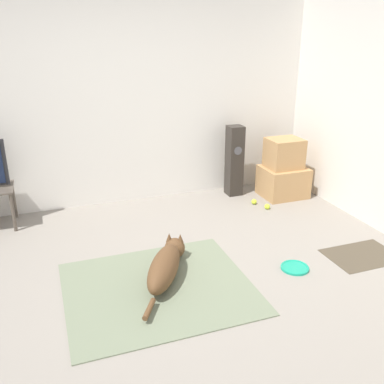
{
  "coord_description": "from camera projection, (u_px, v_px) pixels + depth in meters",
  "views": [
    {
      "loc": [
        -0.73,
        -2.94,
        2.04
      ],
      "look_at": [
        0.68,
        0.96,
        0.45
      ],
      "focal_mm": 40.0,
      "sensor_mm": 36.0,
      "label": 1
    }
  ],
  "objects": [
    {
      "name": "area_rug",
      "position": [
        158.0,
        288.0,
        3.58
      ],
      "size": [
        1.54,
        1.34,
        0.01
      ],
      "color": "slate",
      "rests_on": "ground_plane"
    },
    {
      "name": "door_mat",
      "position": [
        362.0,
        255.0,
        4.1
      ],
      "size": [
        0.68,
        0.48,
        0.01
      ],
      "color": "#4C4233",
      "rests_on": "ground_plane"
    },
    {
      "name": "cardboard_box_upper",
      "position": [
        284.0,
        153.0,
        5.38
      ],
      "size": [
        0.42,
        0.36,
        0.37
      ],
      "color": "tan",
      "rests_on": "cardboard_box_lower"
    },
    {
      "name": "frisbee",
      "position": [
        295.0,
        268.0,
        3.87
      ],
      "size": [
        0.25,
        0.25,
        0.03
      ],
      "color": "#199E7A",
      "rests_on": "ground_plane"
    },
    {
      "name": "wall_back",
      "position": [
        104.0,
        99.0,
        4.93
      ],
      "size": [
        8.0,
        0.06,
        2.55
      ],
      "color": "silver",
      "rests_on": "ground_plane"
    },
    {
      "name": "ground_plane",
      "position": [
        155.0,
        291.0,
        3.54
      ],
      "size": [
        12.0,
        12.0,
        0.0
      ],
      "primitive_type": "plane",
      "color": "gray"
    },
    {
      "name": "cardboard_box_lower",
      "position": [
        283.0,
        182.0,
        5.52
      ],
      "size": [
        0.55,
        0.47,
        0.38
      ],
      "color": "tan",
      "rests_on": "ground_plane"
    },
    {
      "name": "dog",
      "position": [
        166.0,
        265.0,
        3.68
      ],
      "size": [
        0.62,
        0.98,
        0.26
      ],
      "color": "brown",
      "rests_on": "area_rug"
    },
    {
      "name": "tennis_ball_by_boxes",
      "position": [
        254.0,
        202.0,
        5.3
      ],
      "size": [
        0.07,
        0.07,
        0.07
      ],
      "color": "#C6E033",
      "rests_on": "ground_plane"
    },
    {
      "name": "tennis_ball_near_speaker",
      "position": [
        267.0,
        207.0,
        5.15
      ],
      "size": [
        0.07,
        0.07,
        0.07
      ],
      "color": "#C6E033",
      "rests_on": "ground_plane"
    },
    {
      "name": "floor_speaker",
      "position": [
        234.0,
        161.0,
        5.48
      ],
      "size": [
        0.19,
        0.19,
        0.91
      ],
      "color": "#2D2823",
      "rests_on": "ground_plane"
    }
  ]
}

